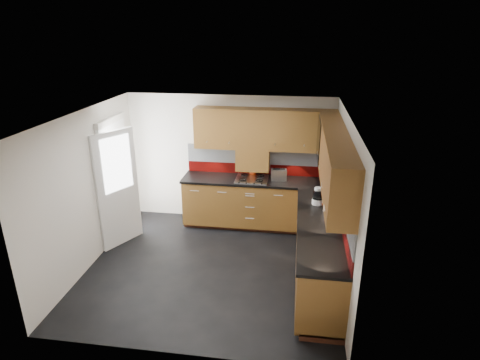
% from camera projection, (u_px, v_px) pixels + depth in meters
% --- Properties ---
extents(room, '(4.00, 3.80, 2.64)m').
position_uv_depth(room, '(209.00, 178.00, 5.74)').
color(room, black).
extents(base_cabinets, '(2.70, 3.20, 0.95)m').
position_uv_depth(base_cabinets, '(283.00, 226.00, 6.64)').
color(base_cabinets, '#5D3514').
rests_on(base_cabinets, room).
extents(countertop, '(2.72, 3.22, 0.04)m').
position_uv_depth(countertop, '(283.00, 199.00, 6.46)').
color(countertop, black).
rests_on(countertop, base_cabinets).
extents(backsplash, '(2.70, 3.20, 0.54)m').
position_uv_depth(backsplash, '(298.00, 178.00, 6.53)').
color(backsplash, maroon).
rests_on(backsplash, countertop).
extents(upper_cabinets, '(2.50, 3.20, 0.72)m').
position_uv_depth(upper_cabinets, '(297.00, 144.00, 6.18)').
color(upper_cabinets, '#5D3514').
rests_on(upper_cabinets, room).
extents(extractor_hood, '(0.60, 0.33, 0.40)m').
position_uv_depth(extractor_hood, '(253.00, 159.00, 7.27)').
color(extractor_hood, '#5D3514').
rests_on(extractor_hood, room).
extents(glass_cabinet, '(0.32, 0.80, 0.66)m').
position_uv_depth(glass_cabinet, '(328.00, 138.00, 6.37)').
color(glass_cabinet, black).
rests_on(glass_cabinet, room).
extents(back_door, '(0.42, 1.19, 2.04)m').
position_uv_depth(back_door, '(117.00, 183.00, 6.83)').
color(back_door, white).
rests_on(back_door, room).
extents(gas_hob, '(0.58, 0.51, 0.05)m').
position_uv_depth(gas_hob, '(252.00, 179.00, 7.23)').
color(gas_hob, silver).
rests_on(gas_hob, countertop).
extents(utensil_pot, '(0.12, 0.12, 0.44)m').
position_uv_depth(utensil_pot, '(253.00, 170.00, 7.43)').
color(utensil_pot, '#E44715').
rests_on(utensil_pot, countertop).
extents(toaster, '(0.29, 0.20, 0.20)m').
position_uv_depth(toaster, '(279.00, 175.00, 7.21)').
color(toaster, silver).
rests_on(toaster, countertop).
extents(food_processor, '(0.17, 0.17, 0.28)m').
position_uv_depth(food_processor, '(318.00, 197.00, 6.20)').
color(food_processor, white).
rests_on(food_processor, countertop).
extents(paper_towel, '(0.11, 0.11, 0.23)m').
position_uv_depth(paper_towel, '(327.00, 204.00, 5.97)').
color(paper_towel, white).
rests_on(paper_towel, countertop).
extents(orange_cloth, '(0.14, 0.12, 0.01)m').
position_uv_depth(orange_cloth, '(319.00, 203.00, 6.25)').
color(orange_cloth, '#D74D17').
rests_on(orange_cloth, countertop).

